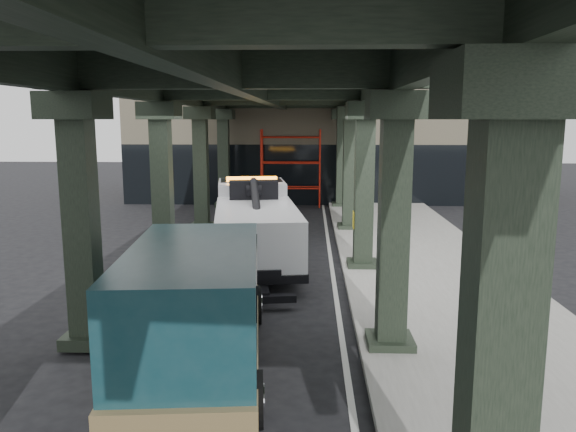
# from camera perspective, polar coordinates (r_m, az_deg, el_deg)

# --- Properties ---
(ground) EXTENTS (90.00, 90.00, 0.00)m
(ground) POSITION_cam_1_polar(r_m,az_deg,el_deg) (15.20, -1.67, -7.43)
(ground) COLOR black
(ground) RESTS_ON ground
(sidewalk) EXTENTS (5.00, 40.00, 0.15)m
(sidewalk) POSITION_cam_1_polar(r_m,az_deg,el_deg) (17.42, 13.80, -5.22)
(sidewalk) COLOR gray
(sidewalk) RESTS_ON ground
(lane_stripe) EXTENTS (0.12, 38.00, 0.01)m
(lane_stripe) POSITION_cam_1_polar(r_m,az_deg,el_deg) (17.10, 4.51, -5.48)
(lane_stripe) COLOR silver
(lane_stripe) RESTS_ON ground
(viaduct) EXTENTS (7.40, 32.00, 6.40)m
(viaduct) POSITION_cam_1_polar(r_m,az_deg,el_deg) (16.57, -2.69, 13.10)
(viaduct) COLOR black
(viaduct) RESTS_ON ground
(building) EXTENTS (22.00, 10.00, 8.00)m
(building) POSITION_cam_1_polar(r_m,az_deg,el_deg) (34.50, 3.97, 8.93)
(building) COLOR #C6B793
(building) RESTS_ON ground
(scaffolding) EXTENTS (3.08, 0.88, 4.00)m
(scaffolding) POSITION_cam_1_polar(r_m,az_deg,el_deg) (29.25, 0.29, 5.10)
(scaffolding) COLOR red
(scaffolding) RESTS_ON ground
(tow_truck) EXTENTS (3.35, 8.40, 2.68)m
(tow_truck) POSITION_cam_1_polar(r_m,az_deg,el_deg) (17.86, -3.44, -0.52)
(tow_truck) COLOR black
(tow_truck) RESTS_ON ground
(towed_van) EXTENTS (2.79, 6.02, 2.37)m
(towed_van) POSITION_cam_1_polar(r_m,az_deg,el_deg) (10.15, -9.32, -8.89)
(towed_van) COLOR #123841
(towed_van) RESTS_ON ground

